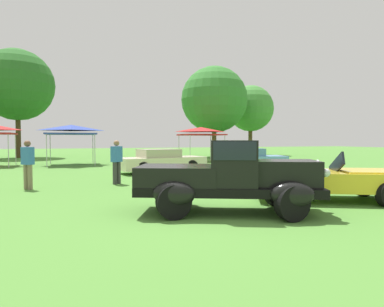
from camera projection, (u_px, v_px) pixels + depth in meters
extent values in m
plane|color=#4C8433|center=(216.00, 215.00, 7.39)|extent=(120.00, 120.00, 0.00)
cube|color=black|center=(228.00, 189.00, 7.63)|extent=(4.41, 2.98, 0.20)
cube|color=black|center=(282.00, 173.00, 7.53)|extent=(1.85, 1.61, 0.60)
ellipsoid|color=silver|center=(317.00, 174.00, 7.48)|extent=(0.35, 0.54, 0.68)
cube|color=black|center=(233.00, 163.00, 7.60)|extent=(1.46, 1.66, 1.04)
cube|color=black|center=(233.00, 150.00, 7.59)|extent=(1.39, 1.65, 0.40)
cube|color=black|center=(177.00, 176.00, 7.70)|extent=(2.23, 2.01, 0.48)
ellipsoid|color=black|center=(279.00, 185.00, 8.26)|extent=(0.99, 0.69, 0.52)
ellipsoid|color=black|center=(292.00, 195.00, 6.83)|extent=(0.99, 0.69, 0.52)
ellipsoid|color=black|center=(181.00, 184.00, 8.43)|extent=(0.99, 0.69, 0.52)
ellipsoid|color=black|center=(174.00, 194.00, 6.99)|extent=(0.99, 0.69, 0.52)
sphere|color=silver|center=(314.00, 169.00, 7.91)|extent=(0.18, 0.18, 0.18)
sphere|color=silver|center=(326.00, 173.00, 7.03)|extent=(0.18, 0.18, 0.18)
cylinder|color=black|center=(279.00, 192.00, 8.27)|extent=(0.76, 0.24, 0.76)
cylinder|color=black|center=(292.00, 203.00, 6.83)|extent=(0.76, 0.24, 0.76)
cylinder|color=black|center=(181.00, 191.00, 8.44)|extent=(0.76, 0.24, 0.76)
cylinder|color=black|center=(174.00, 202.00, 7.00)|extent=(0.76, 0.24, 0.76)
cube|color=yellow|center=(327.00, 180.00, 9.24)|extent=(4.36, 3.31, 0.52)
cube|color=yellow|center=(371.00, 174.00, 9.09)|extent=(2.09, 2.01, 0.20)
cube|color=black|center=(337.00, 165.00, 9.19)|extent=(0.60, 1.15, 0.82)
cube|color=black|center=(313.00, 171.00, 9.27)|extent=(0.78, 1.20, 0.28)
cylinder|color=black|center=(363.00, 185.00, 9.86)|extent=(0.66, 0.20, 0.66)
cylinder|color=black|center=(278.00, 184.00, 10.16)|extent=(0.66, 0.20, 0.66)
cylinder|color=black|center=(287.00, 192.00, 8.62)|extent=(0.66, 0.20, 0.66)
cube|color=beige|center=(162.00, 163.00, 17.07)|extent=(4.77, 2.52, 0.60)
cube|color=#B3AB8E|center=(159.00, 153.00, 16.96)|extent=(2.23, 1.80, 0.44)
cylinder|color=black|center=(192.00, 166.00, 17.10)|extent=(0.64, 0.22, 0.64)
cylinder|color=black|center=(143.00, 169.00, 15.73)|extent=(0.64, 0.22, 0.64)
cube|color=#669EDB|center=(249.00, 161.00, 18.37)|extent=(4.21, 2.38, 0.60)
cube|color=#517EAF|center=(247.00, 152.00, 18.33)|extent=(1.98, 1.74, 0.44)
cylinder|color=black|center=(275.00, 165.00, 17.80)|extent=(0.64, 0.22, 0.64)
cylinder|color=black|center=(233.00, 166.00, 17.43)|extent=(0.64, 0.22, 0.64)
cylinder|color=#383838|center=(115.00, 173.00, 12.50)|extent=(0.16, 0.16, 0.86)
cylinder|color=#383838|center=(119.00, 173.00, 12.67)|extent=(0.16, 0.16, 0.86)
cube|color=#336BB2|center=(117.00, 154.00, 12.55)|extent=(0.46, 0.43, 0.60)
sphere|color=#936B4C|center=(116.00, 143.00, 12.54)|extent=(0.22, 0.22, 0.22)
cylinder|color=#7F7056|center=(26.00, 177.00, 11.28)|extent=(0.16, 0.16, 0.86)
cylinder|color=#7F7056|center=(30.00, 177.00, 11.19)|extent=(0.16, 0.16, 0.86)
cube|color=#336BB2|center=(28.00, 156.00, 11.21)|extent=(0.45, 0.45, 0.60)
sphere|color=brown|center=(27.00, 144.00, 11.19)|extent=(0.22, 0.22, 0.22)
cylinder|color=#B7B7BC|center=(16.00, 150.00, 22.31)|extent=(0.05, 0.05, 2.05)
cylinder|color=#B7B7BC|center=(8.00, 151.00, 19.96)|extent=(0.05, 0.05, 2.05)
cylinder|color=#B7B7BC|center=(93.00, 149.00, 23.90)|extent=(0.05, 0.05, 2.05)
cylinder|color=#B7B7BC|center=(95.00, 150.00, 21.19)|extent=(0.05, 0.05, 2.05)
cylinder|color=#B7B7BC|center=(50.00, 149.00, 22.95)|extent=(0.05, 0.05, 2.05)
cylinder|color=#B7B7BC|center=(47.00, 151.00, 20.23)|extent=(0.05, 0.05, 2.05)
cube|color=#2D429E|center=(71.00, 134.00, 22.02)|extent=(3.20, 3.20, 0.10)
pyramid|color=#2D429E|center=(71.00, 128.00, 22.00)|extent=(3.13, 3.13, 0.38)
cylinder|color=#B7B7BC|center=(211.00, 148.00, 27.87)|extent=(0.05, 0.05, 2.05)
cylinder|color=#B7B7BC|center=(225.00, 148.00, 25.19)|extent=(0.05, 0.05, 2.05)
cylinder|color=#B7B7BC|center=(179.00, 148.00, 26.93)|extent=(0.05, 0.05, 2.05)
cylinder|color=#B7B7BC|center=(190.00, 149.00, 24.25)|extent=(0.05, 0.05, 2.05)
cube|color=red|center=(201.00, 135.00, 26.01)|extent=(3.16, 3.16, 0.10)
pyramid|color=red|center=(201.00, 129.00, 25.99)|extent=(3.09, 3.09, 0.38)
cylinder|color=#47331E|center=(18.00, 131.00, 30.52)|extent=(0.44, 0.44, 4.99)
sphere|color=#286623|center=(17.00, 85.00, 30.34)|extent=(6.60, 6.60, 6.60)
cylinder|color=brown|center=(214.00, 138.00, 31.84)|extent=(0.44, 0.44, 3.82)
sphere|color=#337A2D|center=(214.00, 100.00, 31.68)|extent=(6.41, 6.41, 6.41)
cylinder|color=brown|center=(250.00, 138.00, 36.30)|extent=(0.44, 0.44, 3.76)
sphere|color=#428938|center=(251.00, 108.00, 36.16)|extent=(5.07, 5.07, 5.07)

